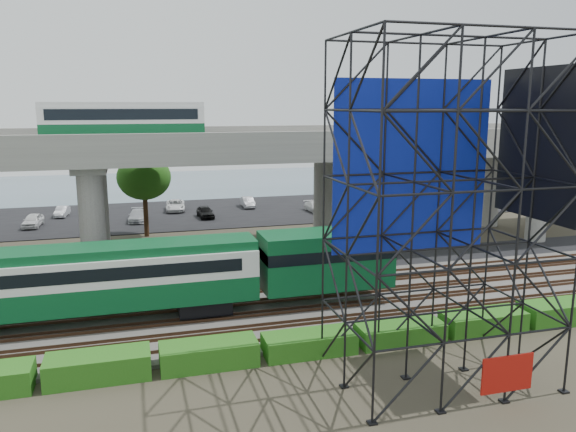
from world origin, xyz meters
name	(u,v)px	position (x,y,z in m)	size (l,w,h in m)	color
ground	(269,323)	(0.00, 0.00, 0.00)	(140.00, 140.00, 0.00)	#474233
ballast_bed	(261,310)	(0.00, 2.00, 0.10)	(90.00, 12.00, 0.20)	slate
service_road	(236,271)	(0.00, 10.50, 0.04)	(90.00, 5.00, 0.08)	black
parking_lot	(198,213)	(0.00, 34.00, 0.04)	(90.00, 18.00, 0.08)	black
harbor_water	(181,187)	(0.00, 56.00, 0.01)	(140.00, 40.00, 0.03)	#3F5C67
rail_tracks	(261,307)	(0.00, 2.00, 0.28)	(90.00, 9.52, 0.16)	#472D1E
commuter_train	(124,276)	(-7.80, 2.00, 2.88)	(29.30, 3.06, 4.30)	black
overpass	(215,155)	(-0.54, 16.00, 8.21)	(80.00, 12.00, 12.40)	#9E9B93
scaffold_tower	(444,215)	(5.95, -7.98, 7.47)	(9.36, 6.36, 15.00)	black
hedge_strip	(309,343)	(1.01, -4.30, 0.56)	(34.60, 1.80, 1.20)	#215E15
trees	(164,189)	(-4.67, 16.17, 5.57)	(40.94, 16.94, 7.69)	#382314
suv	(148,272)	(-6.37, 9.71, 0.70)	(2.06, 4.47, 1.24)	black
parked_cars	(203,208)	(0.55, 33.62, 0.69)	(35.61, 9.48, 1.31)	silver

